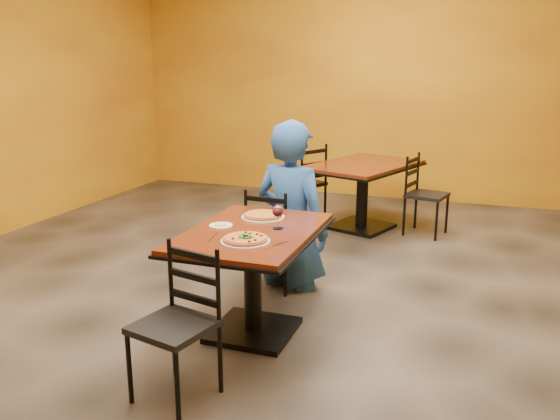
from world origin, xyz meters
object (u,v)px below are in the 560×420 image
at_px(plate_main, 245,241).
at_px(side_plate, 221,226).
at_px(table_main, 252,257).
at_px(wine_glass, 278,216).
at_px(pizza_main, 245,239).
at_px(pizza_far, 263,215).
at_px(diner, 292,204).
at_px(table_second, 363,180).
at_px(plate_far, 263,217).
at_px(chair_second_right, 427,196).
at_px(chair_second_left, 302,184).
at_px(chair_main_near, 174,327).
at_px(chair_main_far, 274,237).

height_order(plate_main, side_plate, same).
distance_m(table_main, wine_glass, 0.33).
xyz_separation_m(pizza_main, pizza_far, (-0.10, 0.57, 0.00)).
relative_size(diner, pizza_far, 5.00).
relative_size(table_second, plate_far, 5.05).
xyz_separation_m(table_main, pizza_main, (0.06, -0.26, 0.21)).
xyz_separation_m(chair_second_right, plate_main, (-0.82, -3.09, 0.32)).
relative_size(chair_second_left, side_plate, 5.86).
distance_m(table_second, pizza_far, 2.54).
xyz_separation_m(chair_main_near, pizza_main, (0.17, 0.62, 0.34)).
relative_size(chair_main_far, plate_main, 2.75).
bearing_deg(table_second, chair_main_near, -94.34).
distance_m(table_second, chair_main_near, 3.72).
xyz_separation_m(table_main, chair_main_far, (-0.16, 0.87, -0.13)).
bearing_deg(plate_main, pizza_far, 100.46).
xyz_separation_m(chair_main_near, plate_main, (0.17, 0.62, 0.32)).
bearing_deg(chair_second_left, table_second, 119.16).
distance_m(pizza_main, pizza_far, 0.58).
distance_m(diner, wine_glass, 0.90).
bearing_deg(plate_far, chair_second_right, 69.74).
height_order(diner, pizza_main, diner).
distance_m(table_main, pizza_main, 0.34).
xyz_separation_m(table_second, diner, (-0.21, -1.88, 0.14)).
distance_m(table_second, side_plate, 2.86).
relative_size(table_main, chair_main_far, 1.44).
height_order(table_main, pizza_main, pizza_main).
xyz_separation_m(side_plate, wine_glass, (0.38, 0.08, 0.08)).
distance_m(diner, pizza_main, 1.21).
distance_m(table_second, plate_main, 3.10).
relative_size(chair_second_right, diner, 0.62).
relative_size(table_second, chair_main_near, 1.82).
relative_size(chair_main_near, wine_glass, 4.78).
height_order(plate_far, wine_glass, wine_glass).
xyz_separation_m(chair_main_far, pizza_main, (0.22, -1.12, 0.34)).
relative_size(table_second, chair_second_right, 1.79).
height_order(chair_second_left, pizza_main, chair_second_left).
bearing_deg(side_plate, pizza_far, 57.91).
height_order(chair_main_far, wine_glass, wine_glass).
xyz_separation_m(pizza_main, side_plate, (-0.29, 0.27, -0.02)).
bearing_deg(chair_main_near, pizza_far, 100.17).
relative_size(plate_main, wine_glass, 1.72).
bearing_deg(table_main, pizza_main, -76.77).
bearing_deg(chair_second_right, diner, 167.22).
xyz_separation_m(plate_main, side_plate, (-0.29, 0.27, 0.00)).
distance_m(chair_main_far, pizza_main, 1.20).
bearing_deg(chair_second_right, plate_far, 173.16).
bearing_deg(chair_second_right, chair_second_left, 103.42).
relative_size(table_main, chair_second_right, 1.41).
bearing_deg(chair_second_left, chair_main_near, 35.75).
bearing_deg(pizza_far, chair_second_left, 101.04).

